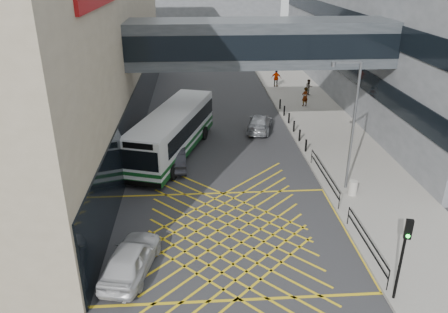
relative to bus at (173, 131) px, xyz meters
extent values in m
plane|color=#333335|center=(3.11, -10.56, -1.72)|extent=(120.00, 120.00, 0.00)
cube|color=black|center=(-2.85, 5.44, 0.28)|extent=(0.10, 41.50, 4.00)
cube|color=black|center=(15.07, 13.44, 2.28)|extent=(0.10, 43.50, 1.60)
cube|color=black|center=(15.07, 13.44, 6.28)|extent=(0.10, 43.50, 1.60)
cube|color=#3A3F44|center=(6.11, 1.44, 5.78)|extent=(20.00, 4.00, 3.00)
cube|color=black|center=(6.11, -0.58, 5.78)|extent=(19.50, 0.06, 1.60)
cube|color=black|center=(6.11, 3.46, 5.78)|extent=(19.50, 0.06, 1.60)
cube|color=gray|center=(12.11, 4.44, -1.64)|extent=(6.00, 54.00, 0.16)
cube|color=gold|center=(3.11, -10.56, -1.72)|extent=(12.00, 9.00, 0.01)
cube|color=silver|center=(-0.04, -0.11, 0.03)|extent=(5.90, 11.60, 2.79)
cube|color=#0D4217|center=(-0.04, -0.11, -1.18)|extent=(5.95, 11.65, 0.35)
cube|color=#0D4217|center=(-0.04, -0.11, -0.64)|extent=(5.97, 11.65, 0.23)
cube|color=black|center=(0.15, 0.48, 0.40)|extent=(5.52, 10.24, 1.08)
cube|color=black|center=(-1.75, -5.50, 0.29)|extent=(2.29, 0.80, 1.24)
cube|color=black|center=(-1.76, -5.52, 1.22)|extent=(1.79, 0.62, 0.36)
cube|color=silver|center=(-0.04, -0.11, 1.44)|extent=(5.85, 11.49, 0.10)
cube|color=black|center=(-1.76, -5.52, -1.20)|extent=(2.49, 0.88, 0.31)
cube|color=black|center=(1.68, 5.29, -1.20)|extent=(2.49, 0.88, 0.31)
cylinder|color=black|center=(-2.40, -3.26, -1.20)|extent=(0.59, 1.07, 1.03)
cylinder|color=black|center=(0.08, -4.05, -1.20)|extent=(0.59, 1.07, 1.03)
cylinder|color=black|center=(-0.27, 3.43, -1.20)|extent=(0.59, 1.07, 1.03)
cylinder|color=black|center=(2.20, 2.64, -1.20)|extent=(0.59, 1.07, 1.03)
imported|color=#B8B8BA|center=(-1.39, -13.00, -0.97)|extent=(2.88, 5.00, 1.49)
imported|color=black|center=(0.12, -2.17, -1.04)|extent=(1.91, 4.41, 1.36)
imported|color=#999CA2|center=(6.72, 4.33, -1.04)|extent=(2.85, 4.70, 1.36)
cylinder|color=black|center=(9.36, -15.51, 0.04)|extent=(0.14, 0.14, 3.20)
cube|color=black|center=(9.30, -15.71, 1.83)|extent=(0.30, 0.24, 0.80)
sphere|color=#19E533|center=(9.27, -15.80, 1.60)|extent=(0.19, 0.19, 0.15)
cylinder|color=slate|center=(10.45, -6.13, 2.20)|extent=(0.15, 0.15, 7.51)
cube|color=slate|center=(9.70, -6.14, 5.95)|extent=(1.50, 0.11, 0.09)
cylinder|color=slate|center=(8.95, -6.15, 5.88)|extent=(0.27, 0.27, 0.23)
cylinder|color=#ADA89E|center=(10.56, -7.01, -1.12)|extent=(0.50, 0.50, 0.87)
cube|color=black|center=(9.26, -12.56, -0.61)|extent=(0.05, 5.00, 0.05)
cube|color=black|center=(9.26, -12.56, -1.01)|extent=(0.05, 5.00, 0.05)
cube|color=black|center=(9.26, -5.56, -0.61)|extent=(0.05, 6.00, 0.05)
cube|color=black|center=(9.26, -5.56, -1.01)|extent=(0.05, 6.00, 0.05)
cylinder|color=black|center=(9.26, -15.06, -1.06)|extent=(0.04, 0.04, 1.00)
cylinder|color=black|center=(9.26, -10.06, -1.06)|extent=(0.04, 0.04, 1.00)
cylinder|color=black|center=(9.26, -8.56, -1.06)|extent=(0.04, 0.04, 1.00)
cylinder|color=black|center=(9.26, -2.56, -1.06)|extent=(0.04, 0.04, 1.00)
cylinder|color=black|center=(9.36, -0.56, -1.11)|extent=(0.14, 0.14, 0.90)
cylinder|color=black|center=(9.36, 1.44, -1.11)|extent=(0.14, 0.14, 0.90)
cylinder|color=black|center=(9.36, 3.44, -1.11)|extent=(0.14, 0.14, 0.90)
cylinder|color=black|center=(9.36, 5.44, -1.11)|extent=(0.14, 0.14, 0.90)
cylinder|color=black|center=(9.36, 7.44, -1.11)|extent=(0.14, 0.14, 0.90)
cylinder|color=black|center=(9.36, 9.44, -1.11)|extent=(0.14, 0.14, 0.90)
imported|color=gray|center=(11.81, 10.16, -0.68)|extent=(0.84, 0.74, 1.77)
imported|color=gray|center=(13.05, 13.66, -0.75)|extent=(0.88, 0.64, 1.63)
imported|color=gray|center=(10.36, 17.24, -0.63)|extent=(1.20, 0.83, 1.86)
camera|label=1|loc=(1.63, -28.77, 10.78)|focal=35.00mm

